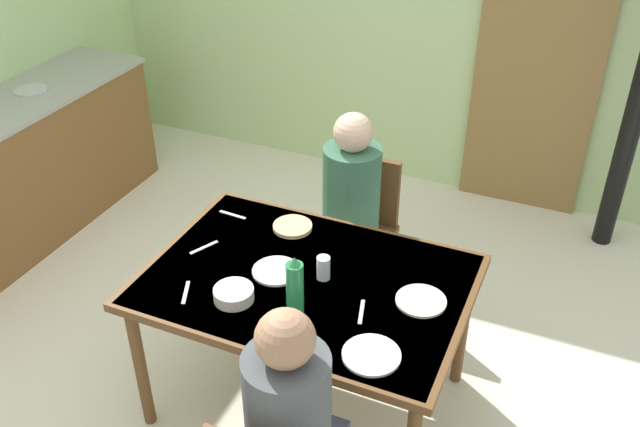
% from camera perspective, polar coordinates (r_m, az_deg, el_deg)
% --- Properties ---
extents(ground_plane, '(6.09, 6.09, 0.00)m').
position_cam_1_polar(ground_plane, '(3.70, -6.15, -12.87)').
color(ground_plane, silver).
extents(door_wooden, '(0.80, 0.05, 2.00)m').
position_cam_1_polar(door_wooden, '(4.77, 17.43, 11.31)').
color(door_wooden, olive).
rests_on(door_wooden, ground_plane).
extents(kitchen_counter, '(0.61, 2.22, 0.91)m').
position_cam_1_polar(kitchen_counter, '(4.82, -24.05, 2.84)').
color(kitchen_counter, brown).
rests_on(kitchen_counter, ground_plane).
extents(dining_table, '(1.41, 0.99, 0.75)m').
position_cam_1_polar(dining_table, '(3.09, -1.12, -6.37)').
color(dining_table, brown).
rests_on(dining_table, ground_plane).
extents(chair_far_diner, '(0.40, 0.40, 0.87)m').
position_cam_1_polar(chair_far_diner, '(3.85, 3.15, -0.92)').
color(chair_far_diner, brown).
rests_on(chair_far_diner, ground_plane).
extents(person_near_diner, '(0.30, 0.37, 0.77)m').
position_cam_1_polar(person_near_diner, '(2.48, -2.52, -15.73)').
color(person_near_diner, '#444860').
rests_on(person_near_diner, ground_plane).
extents(person_far_diner, '(0.30, 0.37, 0.77)m').
position_cam_1_polar(person_far_diner, '(3.59, 2.51, 1.72)').
color(person_far_diner, '#356A42').
rests_on(person_far_diner, ground_plane).
extents(water_bottle_green_near, '(0.07, 0.07, 0.31)m').
position_cam_1_polar(water_bottle_green_near, '(2.75, -2.07, -6.39)').
color(water_bottle_green_near, '#247D46').
rests_on(water_bottle_green_near, dining_table).
extents(serving_bowl_center, '(0.17, 0.17, 0.05)m').
position_cam_1_polar(serving_bowl_center, '(2.94, -7.08, -6.58)').
color(serving_bowl_center, white).
rests_on(serving_bowl_center, dining_table).
extents(dinner_plate_near_left, '(0.21, 0.21, 0.01)m').
position_cam_1_polar(dinner_plate_near_left, '(2.95, 8.27, -7.09)').
color(dinner_plate_near_left, white).
rests_on(dinner_plate_near_left, dining_table).
extents(dinner_plate_near_right, '(0.21, 0.21, 0.01)m').
position_cam_1_polar(dinner_plate_near_right, '(3.08, -3.61, -4.72)').
color(dinner_plate_near_right, white).
rests_on(dinner_plate_near_right, dining_table).
extents(dinner_plate_far_center, '(0.23, 0.23, 0.01)m').
position_cam_1_polar(dinner_plate_far_center, '(2.69, 4.23, -11.50)').
color(dinner_plate_far_center, white).
rests_on(dinner_plate_far_center, dining_table).
extents(drinking_glass_by_near_diner, '(0.06, 0.06, 0.11)m').
position_cam_1_polar(drinking_glass_by_near_diner, '(3.02, 0.28, -4.47)').
color(drinking_glass_by_near_diner, silver).
rests_on(drinking_glass_by_near_diner, dining_table).
extents(bread_plate_sliced, '(0.19, 0.19, 0.02)m').
position_cam_1_polar(bread_plate_sliced, '(3.36, -2.26, -1.09)').
color(bread_plate_sliced, '#DBB77A').
rests_on(bread_plate_sliced, dining_table).
extents(cutlery_knife_near, '(0.08, 0.14, 0.00)m').
position_cam_1_polar(cutlery_knife_near, '(3.27, -9.49, -2.76)').
color(cutlery_knife_near, silver).
rests_on(cutlery_knife_near, dining_table).
extents(cutlery_fork_near, '(0.08, 0.14, 0.00)m').
position_cam_1_polar(cutlery_fork_near, '(3.02, -10.94, -6.37)').
color(cutlery_fork_near, silver).
rests_on(cutlery_fork_near, dining_table).
extents(cutlery_knife_far, '(0.05, 0.15, 0.00)m').
position_cam_1_polar(cutlery_knife_far, '(2.88, 3.42, -8.05)').
color(cutlery_knife_far, silver).
rests_on(cutlery_knife_far, dining_table).
extents(cutlery_fork_far, '(0.15, 0.02, 0.00)m').
position_cam_1_polar(cutlery_fork_far, '(3.48, -7.17, -0.11)').
color(cutlery_fork_far, silver).
rests_on(cutlery_fork_far, dining_table).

